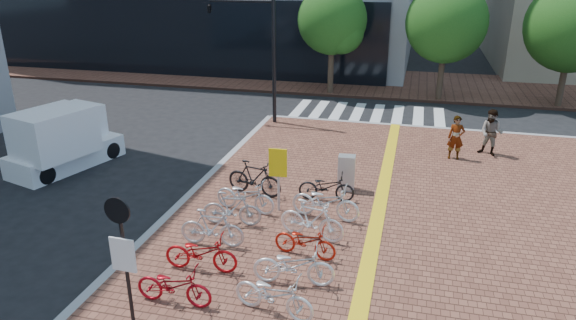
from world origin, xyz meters
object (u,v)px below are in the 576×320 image
(bike_9, at_px, (312,220))
(yellow_sign, at_px, (278,168))
(bike_0, at_px, (174,285))
(traffic_light_pole, at_px, (244,31))
(bike_6, at_px, (274,294))
(notice_sign, at_px, (123,247))
(bike_2, at_px, (212,228))
(bike_10, at_px, (326,202))
(box_truck, at_px, (62,139))
(bike_3, at_px, (232,209))
(bike_5, at_px, (254,178))
(pedestrian_a, at_px, (456,138))
(bike_1, at_px, (201,253))
(utility_box, at_px, (346,173))
(bike_4, at_px, (245,196))
(bike_11, at_px, (326,187))
(bike_7, at_px, (294,265))
(pedestrian_b, at_px, (491,133))
(bike_8, at_px, (305,241))

(bike_9, bearing_deg, yellow_sign, 54.87)
(bike_0, distance_m, traffic_light_pole, 14.48)
(bike_6, xyz_separation_m, notice_sign, (-2.70, -1.07, 1.34))
(bike_2, bearing_deg, bike_6, -137.88)
(bike_6, height_order, yellow_sign, yellow_sign)
(bike_10, bearing_deg, bike_9, 179.75)
(notice_sign, relative_size, box_truck, 0.66)
(bike_3, distance_m, bike_5, 2.10)
(bike_3, height_order, yellow_sign, yellow_sign)
(bike_2, height_order, pedestrian_a, pedestrian_a)
(bike_1, xyz_separation_m, utility_box, (2.68, 5.55, 0.11))
(utility_box, bearing_deg, bike_10, -97.60)
(bike_2, bearing_deg, bike_1, -173.89)
(bike_4, height_order, notice_sign, notice_sign)
(bike_0, distance_m, box_truck, 10.20)
(bike_1, xyz_separation_m, bike_5, (-0.09, 4.44, 0.09))
(bike_2, height_order, bike_11, bike_2)
(bike_0, distance_m, bike_1, 1.36)
(bike_6, bearing_deg, bike_3, 43.72)
(bike_7, relative_size, bike_10, 0.94)
(bike_1, bearing_deg, bike_10, -38.62)
(bike_3, relative_size, box_truck, 0.38)
(bike_7, xyz_separation_m, bike_9, (-0.03, 2.16, 0.05))
(bike_0, height_order, bike_11, bike_11)
(pedestrian_b, bearing_deg, bike_9, -98.97)
(bike_10, distance_m, pedestrian_b, 8.51)
(pedestrian_a, bearing_deg, bike_8, -118.07)
(traffic_light_pole, distance_m, box_truck, 8.99)
(bike_0, xyz_separation_m, bike_6, (2.18, 0.19, 0.03))
(yellow_sign, height_order, box_truck, box_truck)
(bike_2, distance_m, yellow_sign, 2.76)
(utility_box, height_order, notice_sign, notice_sign)
(bike_11, distance_m, pedestrian_b, 7.72)
(bike_3, distance_m, bike_4, 0.93)
(yellow_sign, distance_m, notice_sign, 5.96)
(bike_7, bearing_deg, bike_9, -5.40)
(bike_10, bearing_deg, pedestrian_b, -30.94)
(box_truck, bearing_deg, bike_7, -28.26)
(bike_2, relative_size, bike_11, 0.99)
(traffic_light_pole, bearing_deg, bike_6, -69.20)
(bike_1, bearing_deg, traffic_light_pole, 10.32)
(bike_0, bearing_deg, notice_sign, 149.24)
(bike_3, xyz_separation_m, pedestrian_a, (6.32, 7.06, 0.33))
(bike_6, bearing_deg, utility_box, 6.87)
(utility_box, height_order, yellow_sign, yellow_sign)
(bike_1, distance_m, bike_2, 1.15)
(bike_1, height_order, pedestrian_a, pedestrian_a)
(bike_3, height_order, bike_7, bike_3)
(bike_5, bearing_deg, bike_3, -168.87)
(bike_9, bearing_deg, bike_3, 96.68)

